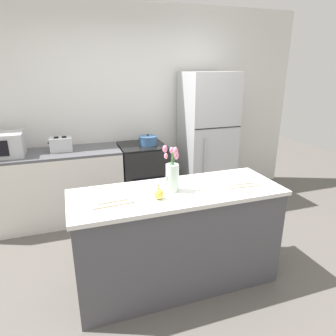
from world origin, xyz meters
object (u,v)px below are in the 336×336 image
(plate_setting_left, at_px, (109,197))
(plate_setting_right, at_px, (235,180))
(pear_figurine, at_px, (159,193))
(refrigerator, at_px, (207,139))
(stove_range, at_px, (143,177))
(cooking_pot, at_px, (148,140))
(toaster, at_px, (61,144))
(microwave, at_px, (1,145))
(flower_vase, at_px, (172,174))

(plate_setting_left, distance_m, plate_setting_right, 1.14)
(pear_figurine, height_order, plate_setting_left, pear_figurine)
(refrigerator, distance_m, plate_setting_right, 1.64)
(stove_range, distance_m, cooking_pot, 0.52)
(stove_range, relative_size, cooking_pot, 3.71)
(refrigerator, bearing_deg, plate_setting_right, -107.00)
(plate_setting_left, bearing_deg, plate_setting_right, 0.00)
(toaster, distance_m, cooking_pot, 1.09)
(refrigerator, distance_m, plate_setting_left, 2.26)
(toaster, bearing_deg, microwave, -177.48)
(cooking_pot, bearing_deg, refrigerator, 1.15)
(plate_setting_right, distance_m, cooking_pot, 1.60)
(refrigerator, distance_m, flower_vase, 1.94)
(stove_range, height_order, microwave, microwave)
(plate_setting_left, relative_size, toaster, 1.21)
(flower_vase, distance_m, plate_setting_left, 0.54)
(pear_figurine, xyz_separation_m, cooking_pot, (0.38, 1.70, 0.01))
(pear_figurine, height_order, toaster, toaster)
(refrigerator, relative_size, plate_setting_left, 5.43)
(plate_setting_right, bearing_deg, refrigerator, 73.00)
(flower_vase, relative_size, toaster, 1.46)
(microwave, bearing_deg, plate_setting_right, -36.43)
(refrigerator, bearing_deg, plate_setting_left, -135.83)
(refrigerator, xyz_separation_m, flower_vase, (-1.10, -1.59, 0.14))
(plate_setting_left, distance_m, microwave, 1.86)
(stove_range, distance_m, flower_vase, 1.71)
(refrigerator, relative_size, cooking_pot, 7.46)
(refrigerator, bearing_deg, microwave, -179.97)
(flower_vase, bearing_deg, toaster, 118.28)
(flower_vase, height_order, plate_setting_right, flower_vase)
(plate_setting_left, relative_size, cooking_pot, 1.37)
(stove_range, bearing_deg, cooking_pot, -12.53)
(plate_setting_left, xyz_separation_m, cooking_pot, (0.74, 1.55, 0.05))
(cooking_pot, bearing_deg, plate_setting_left, -115.59)
(plate_setting_left, xyz_separation_m, plate_setting_right, (1.14, 0.00, 0.00))
(pear_figurine, xyz_separation_m, plate_setting_left, (-0.37, 0.14, -0.04))
(plate_setting_right, height_order, microwave, microwave)
(cooking_pot, bearing_deg, flower_vase, -98.02)
(flower_vase, distance_m, pear_figurine, 0.22)
(refrigerator, relative_size, plate_setting_right, 5.43)
(plate_setting_left, bearing_deg, cooking_pot, 64.41)
(microwave, bearing_deg, stove_range, 0.02)
(plate_setting_right, bearing_deg, toaster, 132.87)
(toaster, xyz_separation_m, cooking_pot, (1.09, -0.04, -0.03))
(refrigerator, xyz_separation_m, pear_figurine, (-1.25, -1.71, 0.04))
(pear_figurine, bearing_deg, plate_setting_left, 159.03)
(plate_setting_left, bearing_deg, microwave, 122.24)
(pear_figurine, relative_size, toaster, 0.45)
(plate_setting_right, relative_size, cooking_pot, 1.37)
(pear_figurine, relative_size, plate_setting_left, 0.37)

